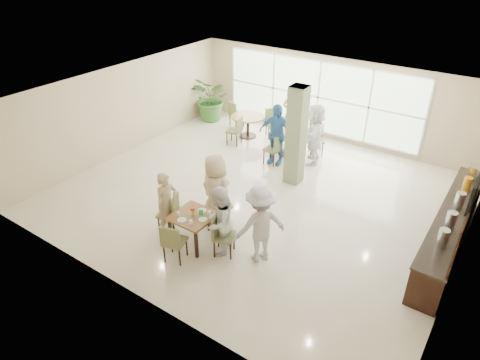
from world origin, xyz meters
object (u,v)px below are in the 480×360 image
Objects in this scene: round_table_left at (248,120)px; teen_standing at (260,224)px; main_table at (193,219)px; teen_left at (167,204)px; potted_plant at (212,99)px; round_table_right at (288,137)px; teen_far at (216,191)px; teen_right at (219,221)px; adult_a at (276,134)px; adult_standing at (290,114)px; buffet_counter at (452,227)px; adult_b at (315,134)px.

teen_standing is at bearing -54.17° from round_table_left.
main_table is 0.76m from teen_left.
potted_plant is 7.06m from teen_left.
teen_far is at bearing -83.95° from round_table_right.
teen_left reaches higher than round_table_left.
teen_right is at bearing -51.15° from potted_plant.
adult_a is (-0.02, -0.75, 0.36)m from round_table_right.
adult_standing is at bearing 10.61° from teen_left.
potted_plant is 3.18m from adult_standing.
buffet_counter is 2.51× the size of teen_far.
round_table_right is at bearing -123.46° from teen_standing.
teen_left is 0.84× the size of adult_b.
round_table_right is at bearing -110.66° from adult_b.
teen_standing is (2.27, 0.40, 0.11)m from teen_left.
main_table is 0.69m from teen_right.
main_table is 4.51m from adult_a.
buffet_counter is at bearing 157.00° from adult_standing.
adult_a is at bearing 96.38° from main_table.
round_table_right is at bearing 95.22° from main_table.
teen_far is at bearing -150.15° from teen_right.
teen_far reaches higher than adult_standing.
adult_a is 1.96m from adult_standing.
adult_a reaches higher than teen_right.
teen_standing reaches higher than round_table_left.
potted_plant is 4.75m from adult_b.
round_table_right is 5.24m from teen_standing.
teen_standing is at bearing -71.87° from teen_left.
teen_standing is 4.56m from adult_a.
adult_standing is at bearing 100.00° from adult_a.
round_table_right is at bearing -178.29° from teen_right.
round_table_left is 2.80m from adult_b.
teen_far is (0.46, -4.36, 0.34)m from round_table_right.
adult_b is 1.90m from adult_standing.
teen_standing is (1.99, -4.84, 0.31)m from round_table_right.
adult_a is at bearing 112.21° from adult_standing.
teen_right is at bearing 111.32° from adult_standing.
round_table_right is 0.63× the size of adult_a.
buffet_counter reaches higher than teen_right.
main_table is at bearing -79.73° from teen_left.
adult_a is at bearing -33.41° from round_table_left.
teen_right reaches higher than round_table_right.
potted_plant is 1.06× the size of teen_left.
adult_b is (-0.22, 5.11, 0.12)m from teen_right.
teen_left reaches higher than round_table_right.
main_table is 5.24m from round_table_right.
round_table_right is 0.73× the size of teen_right.
round_table_left is at bearing -55.21° from teen_far.
teen_standing reaches higher than potted_plant.
adult_a is at bearing 165.40° from buffet_counter.
buffet_counter is at bearing -21.92° from round_table_right.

